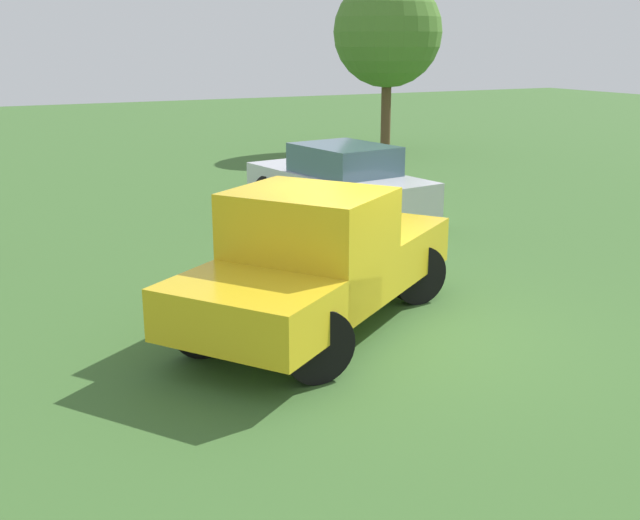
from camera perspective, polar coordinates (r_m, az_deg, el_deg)
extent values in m
plane|color=#3D662D|center=(9.90, 4.76, -5.28)|extent=(80.00, 80.00, 0.00)
cylinder|color=black|center=(11.47, 0.18, -0.03)|extent=(0.84, 0.22, 0.84)
cylinder|color=black|center=(10.87, 7.23, -1.06)|extent=(0.84, 0.22, 0.84)
cylinder|color=black|center=(9.08, -8.69, -4.58)|extent=(0.84, 0.22, 0.84)
cylinder|color=black|center=(8.31, -0.25, -6.36)|extent=(0.84, 0.22, 0.84)
cube|color=gold|center=(10.97, 3.44, 1.06)|extent=(2.56, 2.55, 0.64)
cube|color=gold|center=(9.43, -0.80, 0.99)|extent=(2.26, 2.34, 1.40)
cube|color=slate|center=(9.33, -0.81, 3.60)|extent=(1.99, 2.09, 0.48)
cube|color=gold|center=(8.78, -3.73, -2.92)|extent=(2.87, 2.76, 0.60)
cube|color=silver|center=(11.81, 5.19, 0.79)|extent=(1.10, 1.49, 0.16)
cylinder|color=black|center=(17.32, -3.76, 5.19)|extent=(0.71, 0.20, 0.71)
cylinder|color=black|center=(18.16, 0.44, 5.73)|extent=(0.71, 0.20, 0.71)
cylinder|color=black|center=(14.87, 2.37, 3.42)|extent=(0.71, 0.20, 0.71)
cylinder|color=black|center=(15.84, 6.85, 4.10)|extent=(0.71, 0.20, 0.71)
cube|color=silver|center=(16.47, 1.32, 5.39)|extent=(2.46, 4.81, 0.68)
cube|color=slate|center=(16.18, 1.82, 7.49)|extent=(1.87, 2.23, 0.60)
cylinder|color=brown|center=(26.17, 4.92, 11.12)|extent=(0.33, 0.33, 2.80)
sphere|color=#4C7A2D|center=(26.08, 5.06, 16.52)|extent=(3.54, 3.54, 3.54)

